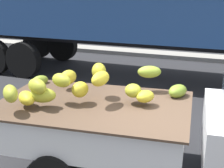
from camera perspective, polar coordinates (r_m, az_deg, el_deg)
name	(u,v)px	position (r m, az deg, el deg)	size (l,w,h in m)	color
curb_strip	(214,58)	(12.34, 17.93, 4.38)	(80.00, 0.80, 0.16)	gray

